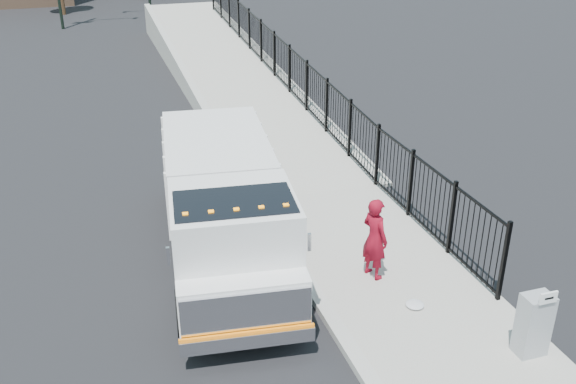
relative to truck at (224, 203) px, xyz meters
name	(u,v)px	position (x,y,z in m)	size (l,w,h in m)	color
ground	(306,283)	(1.45, -1.47, -1.50)	(120.00, 120.00, 0.00)	black
sidewalk	(428,316)	(3.38, -3.47, -1.44)	(3.55, 12.00, 0.12)	#9E998E
curb	(340,334)	(1.45, -3.47, -1.42)	(0.30, 12.00, 0.16)	#ADAAA3
ramp	(231,83)	(3.58, 14.53, -1.50)	(3.95, 24.00, 1.70)	#9E998E
iron_fence	(289,84)	(5.00, 10.53, -0.60)	(0.10, 28.00, 1.80)	black
truck	(224,203)	(0.00, 0.00, 0.00)	(3.39, 8.00, 2.66)	black
worker	(375,238)	(2.89, -1.81, -0.43)	(0.69, 0.45, 1.88)	maroon
utility_cabinet	(533,325)	(4.55, -5.09, -0.75)	(0.55, 0.40, 1.25)	gray
arrow_sign	(549,298)	(4.55, -5.31, -0.02)	(0.35, 0.04, 0.22)	white
debris	(415,304)	(3.23, -3.16, -1.33)	(0.39, 0.39, 0.10)	silver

